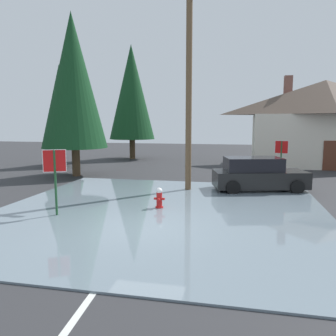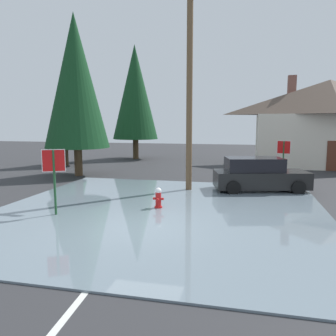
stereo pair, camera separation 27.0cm
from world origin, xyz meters
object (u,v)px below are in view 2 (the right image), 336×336
fire_hydrant (158,199)px  pine_tree_tall_left (64,107)px  stop_sign_near (54,168)px  stop_sign_far (284,152)px  pine_tree_mid_left (135,92)px  parked_car (259,175)px  utility_pole (189,86)px  pine_tree_short_left (75,81)px  house (328,122)px

fire_hydrant → pine_tree_tall_left: bearing=132.7°
stop_sign_near → stop_sign_far: bearing=48.6°
pine_tree_tall_left → pine_tree_mid_left: (3.58, 5.67, 1.44)m
fire_hydrant → stop_sign_far: bearing=56.5°
stop_sign_near → fire_hydrant: 3.87m
parked_car → utility_pole: bearing=-169.0°
utility_pole → stop_sign_far: 7.08m
pine_tree_tall_left → pine_tree_short_left: bearing=-52.3°
stop_sign_near → pine_tree_tall_left: bearing=118.2°
stop_sign_near → pine_tree_short_left: (-3.48, 8.33, 3.93)m
stop_sign_far → parked_car: bearing=-111.9°
fire_hydrant → pine_tree_tall_left: (-9.91, 10.75, 3.92)m
fire_hydrant → pine_tree_mid_left: bearing=111.1°
pine_tree_short_left → pine_tree_tall_left: bearing=127.7°
utility_pole → pine_tree_short_left: bearing=157.9°
house → utility_pole: bearing=-126.7°
stop_sign_near → fire_hydrant: size_ratio=2.87×
fire_hydrant → pine_tree_short_left: (-6.72, 6.62, 5.20)m
pine_tree_mid_left → pine_tree_short_left: pine_tree_mid_left is taller
pine_tree_mid_left → parked_car: bearing=-50.2°
stop_sign_near → parked_car: (7.01, 6.01, -0.91)m
fire_hydrant → pine_tree_mid_left: pine_tree_mid_left is taller
utility_pole → house: (8.37, 11.24, -1.61)m
utility_pole → house: size_ratio=0.87×
house → pine_tree_mid_left: size_ratio=1.11×
fire_hydrant → parked_car: bearing=48.7°
stop_sign_near → pine_tree_mid_left: pine_tree_mid_left is taller
stop_sign_near → pine_tree_mid_left: 18.85m
stop_sign_near → house: bearing=53.9°
parked_car → pine_tree_tall_left: bearing=154.8°
stop_sign_far → pine_tree_mid_left: pine_tree_mid_left is taller
pine_tree_short_left → parked_car: bearing=-12.4°
stop_sign_far → pine_tree_short_left: (-11.93, -1.24, 4.03)m
house → pine_tree_mid_left: bearing=174.3°
house → parked_car: (-5.13, -10.61, -2.49)m
stop_sign_near → pine_tree_mid_left: bearing=99.7°
stop_sign_far → pine_tree_mid_left: 14.97m
utility_pole → pine_tree_mid_left: pine_tree_mid_left is taller
stop_sign_far → parked_car: 3.92m
stop_sign_near → pine_tree_tall_left: pine_tree_tall_left is taller
parked_car → pine_tree_tall_left: (-13.68, 6.45, 3.56)m
stop_sign_far → fire_hydrant: bearing=-123.5°
house → pine_tree_short_left: pine_tree_short_left is taller
parked_car → pine_tree_tall_left: 15.54m
fire_hydrant → utility_pole: size_ratio=0.09×
pine_tree_short_left → stop_sign_near: bearing=-67.3°
stop_sign_near → house: 20.64m
stop_sign_near → stop_sign_far: size_ratio=1.06×
fire_hydrant → stop_sign_far: 9.50m
pine_tree_mid_left → stop_sign_near: bearing=-80.3°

